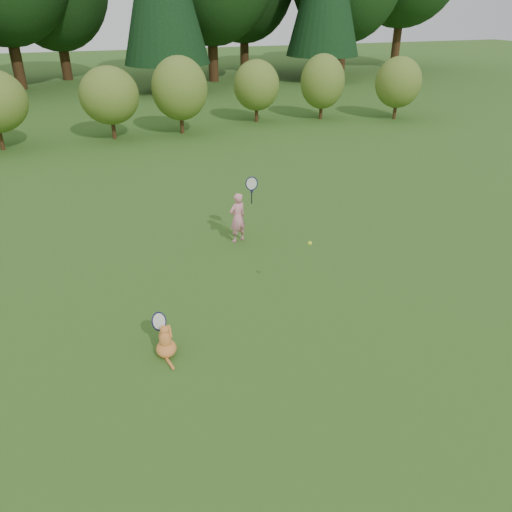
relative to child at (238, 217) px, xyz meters
name	(u,v)px	position (x,y,z in m)	size (l,w,h in m)	color
ground	(261,318)	(-0.52, -2.87, -0.56)	(100.00, 100.00, 0.00)	#224A15
shrub_row	(142,96)	(-0.52, 10.13, 0.84)	(28.00, 3.00, 2.80)	#506A21
child	(238,217)	(0.00, 0.00, 0.00)	(0.62, 0.37, 1.59)	pink
cat	(165,339)	(-2.10, -3.27, -0.30)	(0.43, 0.74, 0.66)	orange
tennis_ball	(310,243)	(0.31, -2.80, 0.62)	(0.07, 0.07, 0.07)	#AAEA1B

